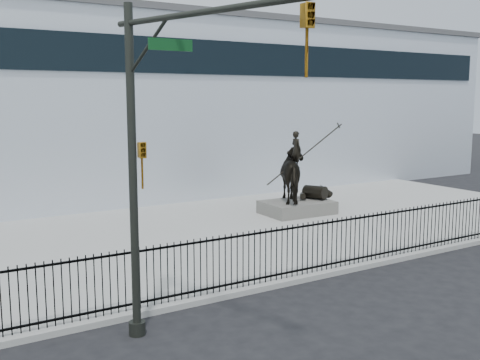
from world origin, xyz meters
TOP-DOWN VIEW (x-y plane):
  - ground at (0.00, 0.00)m, footprint 120.00×120.00m
  - plaza at (0.00, 7.00)m, footprint 30.00×12.00m
  - building at (0.00, 20.00)m, footprint 44.00×14.00m
  - picket_fence at (0.00, 1.25)m, footprint 22.10×0.10m
  - statue_plinth at (3.41, 8.05)m, footprint 2.99×2.11m
  - equestrian_statue at (3.46, 8.05)m, footprint 3.74×2.38m
  - traffic_signal_left at (-6.75, -0.62)m, footprint 1.52×4.84m

SIDE VIEW (x-z plane):
  - ground at x=0.00m, z-range 0.00..0.00m
  - plaza at x=0.00m, z-range 0.00..0.15m
  - statue_plinth at x=3.41m, z-range 0.15..0.70m
  - picket_fence at x=0.00m, z-range 0.15..1.65m
  - equestrian_statue at x=3.46m, z-range 0.26..3.43m
  - traffic_signal_left at x=-6.75m, z-range 0.53..7.53m
  - building at x=0.00m, z-range 0.00..9.00m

